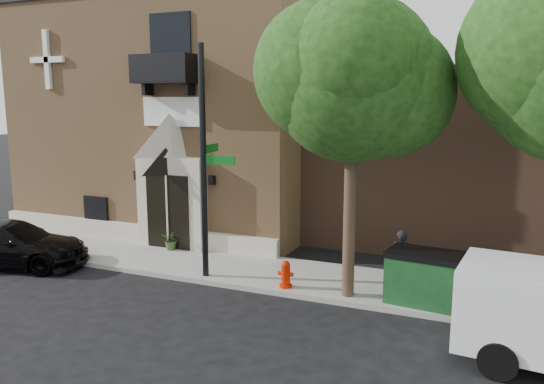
{
  "coord_description": "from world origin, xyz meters",
  "views": [
    {
      "loc": [
        9.38,
        -12.78,
        5.34
      ],
      "look_at": [
        3.15,
        2.0,
        2.51
      ],
      "focal_mm": 35.0,
      "sensor_mm": 36.0,
      "label": 1
    }
  ],
  "objects_px": {
    "street_sign": "(204,163)",
    "fire_hydrant": "(286,274)",
    "dumpster": "(429,278)",
    "black_sedan": "(10,244)",
    "pedestrian_near": "(401,260)"
  },
  "relations": [
    {
      "from": "street_sign",
      "to": "fire_hydrant",
      "type": "xyz_separation_m",
      "value": [
        2.54,
        -0.03,
        -3.0
      ]
    },
    {
      "from": "street_sign",
      "to": "black_sedan",
      "type": "bearing_deg",
      "value": -172.79
    },
    {
      "from": "street_sign",
      "to": "pedestrian_near",
      "type": "height_order",
      "value": "street_sign"
    },
    {
      "from": "pedestrian_near",
      "to": "black_sedan",
      "type": "bearing_deg",
      "value": 4.45
    },
    {
      "from": "street_sign",
      "to": "dumpster",
      "type": "bearing_deg",
      "value": -1.03
    },
    {
      "from": "street_sign",
      "to": "pedestrian_near",
      "type": "relative_size",
      "value": 4.03
    },
    {
      "from": "street_sign",
      "to": "dumpster",
      "type": "relative_size",
      "value": 3.06
    },
    {
      "from": "dumpster",
      "to": "pedestrian_near",
      "type": "bearing_deg",
      "value": 143.04
    },
    {
      "from": "black_sedan",
      "to": "pedestrian_near",
      "type": "distance_m",
      "value": 12.25
    },
    {
      "from": "street_sign",
      "to": "fire_hydrant",
      "type": "height_order",
      "value": "street_sign"
    },
    {
      "from": "black_sedan",
      "to": "fire_hydrant",
      "type": "distance_m",
      "value": 9.15
    },
    {
      "from": "black_sedan",
      "to": "street_sign",
      "type": "xyz_separation_m",
      "value": [
        6.53,
        1.25,
        2.8
      ]
    },
    {
      "from": "black_sedan",
      "to": "dumpster",
      "type": "bearing_deg",
      "value": -98.41
    },
    {
      "from": "fire_hydrant",
      "to": "dumpster",
      "type": "xyz_separation_m",
      "value": [
        3.8,
        0.31,
        0.31
      ]
    },
    {
      "from": "black_sedan",
      "to": "street_sign",
      "type": "relative_size",
      "value": 0.74
    }
  ]
}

